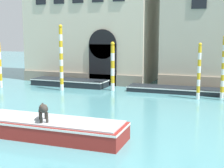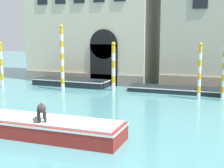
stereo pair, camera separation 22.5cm
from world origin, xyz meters
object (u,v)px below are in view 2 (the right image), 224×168
at_px(mooring_pole_5, 113,66).
at_px(mooring_pole_0, 62,58).
at_px(mooring_pole_2, 200,71).
at_px(mooring_pole_3, 224,67).
at_px(dog_on_deck, 41,109).
at_px(boat_moored_near_palazzo, 71,82).
at_px(boat_foreground, 22,124).
at_px(mooring_pole_1, 2,65).
at_px(boat_moored_far, 178,90).

bearing_deg(mooring_pole_5, mooring_pole_0, -159.35).
xyz_separation_m(mooring_pole_2, mooring_pole_3, (1.38, 0.89, 0.23)).
bearing_deg(mooring_pole_0, dog_on_deck, -63.16).
relative_size(mooring_pole_0, mooring_pole_3, 1.19).
distance_m(boat_moored_near_palazzo, mooring_pole_2, 10.25).
xyz_separation_m(boat_foreground, mooring_pole_1, (-8.59, 8.69, 1.36)).
bearing_deg(boat_moored_far, boat_foreground, -112.33).
distance_m(boat_moored_near_palazzo, mooring_pole_3, 11.54).
bearing_deg(dog_on_deck, mooring_pole_2, 116.85).
xyz_separation_m(mooring_pole_1, mooring_pole_3, (15.82, 1.93, 0.25)).
height_order(mooring_pole_0, mooring_pole_2, mooring_pole_0).
distance_m(boat_moored_far, mooring_pole_5, 4.83).
xyz_separation_m(boat_foreground, mooring_pole_2, (5.85, 9.73, 1.39)).
distance_m(boat_moored_far, mooring_pole_0, 8.49).
height_order(dog_on_deck, boat_moored_near_palazzo, dog_on_deck).
distance_m(mooring_pole_2, mooring_pole_3, 1.66).
distance_m(mooring_pole_1, mooring_pole_5, 8.58).
distance_m(boat_moored_near_palazzo, mooring_pole_0, 2.91).
xyz_separation_m(boat_moored_near_palazzo, boat_moored_far, (8.41, 0.13, -0.08)).
bearing_deg(boat_moored_far, mooring_pole_2, -49.60).
bearing_deg(mooring_pole_1, mooring_pole_5, 13.40).
distance_m(dog_on_deck, mooring_pole_1, 13.33).
bearing_deg(boat_foreground, boat_moored_near_palazzo, 108.11).
height_order(boat_moored_far, mooring_pole_2, mooring_pole_2).
bearing_deg(mooring_pole_2, mooring_pole_1, -175.86).
bearing_deg(mooring_pole_2, dog_on_deck, -114.75).
bearing_deg(mooring_pole_3, mooring_pole_5, 179.59).
xyz_separation_m(mooring_pole_3, mooring_pole_5, (-7.48, 0.05, -0.22)).
bearing_deg(mooring_pole_3, boat_moored_far, 163.89).
bearing_deg(dog_on_deck, mooring_pole_1, -170.97).
bearing_deg(mooring_pole_0, mooring_pole_1, -171.99).
bearing_deg(dog_on_deck, boat_moored_far, 127.19).
bearing_deg(mooring_pole_3, mooring_pole_1, -173.03).
height_order(boat_moored_near_palazzo, mooring_pole_3, mooring_pole_3).
bearing_deg(boat_moored_near_palazzo, mooring_pole_3, -3.85).
bearing_deg(boat_moored_far, mooring_pole_5, -171.85).
bearing_deg(mooring_pole_0, mooring_pole_5, 20.65).
distance_m(dog_on_deck, mooring_pole_0, 10.93).
distance_m(dog_on_deck, mooring_pole_3, 12.51).
distance_m(mooring_pole_0, mooring_pole_5, 3.73).
bearing_deg(mooring_pole_0, boat_foreground, -68.51).
relative_size(mooring_pole_1, mooring_pole_5, 0.99).
height_order(boat_foreground, mooring_pole_3, mooring_pole_3).
bearing_deg(mooring_pole_5, dog_on_deck, -82.43).
relative_size(boat_moored_far, mooring_pole_2, 1.98).
relative_size(boat_moored_far, mooring_pole_1, 2.01).
xyz_separation_m(boat_foreground, mooring_pole_3, (7.23, 10.62, 1.61)).
xyz_separation_m(dog_on_deck, boat_moored_far, (3.03, 11.80, -0.99)).
relative_size(boat_moored_near_palazzo, mooring_pole_1, 1.76).
bearing_deg(mooring_pole_2, boat_moored_near_palazzo, 170.82).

